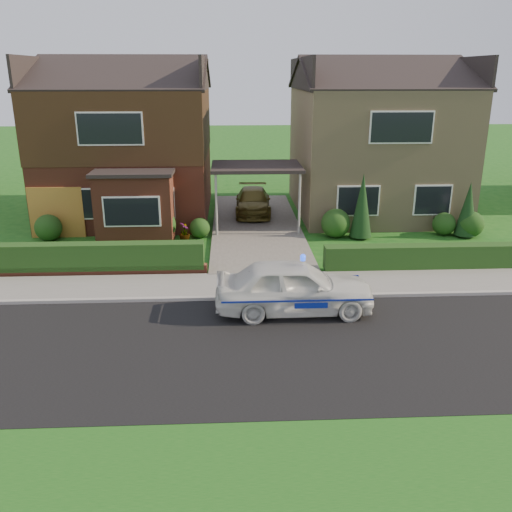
{
  "coord_description": "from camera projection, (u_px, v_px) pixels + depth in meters",
  "views": [
    {
      "loc": [
        -1.12,
        -11.96,
        6.49
      ],
      "look_at": [
        -0.38,
        3.5,
        1.23
      ],
      "focal_mm": 38.0,
      "sensor_mm": 36.0,
      "label": 1
    }
  ],
  "objects": [
    {
      "name": "sidewalk",
      "position": [
        267.0,
        285.0,
        17.31
      ],
      "size": [
        60.0,
        2.0,
        0.1
      ],
      "primitive_type": "cube",
      "color": "slate",
      "rests_on": "ground"
    },
    {
      "name": "hedge_right",
      "position": [
        431.0,
        270.0,
        18.78
      ],
      "size": [
        7.5,
        0.55,
        0.8
      ],
      "primitive_type": "cube",
      "color": "#123815",
      "rests_on": "ground"
    },
    {
      "name": "garage_door",
      "position": [
        57.0,
        213.0,
        22.16
      ],
      "size": [
        2.2,
        0.1,
        2.1
      ],
      "primitive_type": "cube",
      "color": "#975F20",
      "rests_on": "ground"
    },
    {
      "name": "house_right",
      "position": [
        375.0,
        135.0,
        25.78
      ],
      "size": [
        7.5,
        8.06,
        7.25
      ],
      "color": "tan",
      "rests_on": "ground"
    },
    {
      "name": "dwarf_wall",
      "position": [
        92.0,
        271.0,
        18.14
      ],
      "size": [
        7.7,
        0.25,
        0.36
      ],
      "primitive_type": "cube",
      "color": "brown",
      "rests_on": "ground"
    },
    {
      "name": "driveway_car",
      "position": [
        253.0,
        201.0,
        25.65
      ],
      "size": [
        1.75,
        4.03,
        1.16
      ],
      "primitive_type": "imported",
      "rotation": [
        0.0,
        0.0,
        -0.03
      ],
      "color": "brown",
      "rests_on": "driveway"
    },
    {
      "name": "road",
      "position": [
        278.0,
        348.0,
        13.45
      ],
      "size": [
        60.0,
        6.0,
        0.02
      ],
      "primitive_type": "cube",
      "color": "black",
      "rests_on": "ground"
    },
    {
      "name": "shrub_left_mid",
      "position": [
        160.0,
        225.0,
        21.85
      ],
      "size": [
        1.32,
        1.32,
        1.32
      ],
      "primitive_type": "sphere",
      "color": "#123815",
      "rests_on": "ground"
    },
    {
      "name": "driveway",
      "position": [
        256.0,
        226.0,
        23.84
      ],
      "size": [
        3.8,
        12.0,
        0.12
      ],
      "primitive_type": "cube",
      "color": "#666059",
      "rests_on": "ground"
    },
    {
      "name": "conifer_a",
      "position": [
        362.0,
        208.0,
        21.93
      ],
      "size": [
        0.9,
        0.9,
        2.6
      ],
      "primitive_type": "cone",
      "color": "black",
      "rests_on": "ground"
    },
    {
      "name": "potted_plant_a",
      "position": [
        8.0,
        257.0,
        19.09
      ],
      "size": [
        0.41,
        0.34,
        0.66
      ],
      "primitive_type": "imported",
      "rotation": [
        0.0,
        0.0,
        -0.35
      ],
      "color": "gray",
      "rests_on": "ground"
    },
    {
      "name": "grass_verge",
      "position": [
        305.0,
        497.0,
        8.72
      ],
      "size": [
        60.0,
        4.0,
        0.01
      ],
      "primitive_type": "cube",
      "color": "#175215",
      "rests_on": "ground"
    },
    {
      "name": "potted_plant_c",
      "position": [
        184.0,
        233.0,
        21.7
      ],
      "size": [
        0.49,
        0.49,
        0.79
      ],
      "primitive_type": "imported",
      "rotation": [
        0.0,
        0.0,
        1.7
      ],
      "color": "gray",
      "rests_on": "ground"
    },
    {
      "name": "house_left",
      "position": [
        129.0,
        133.0,
        25.11
      ],
      "size": [
        7.5,
        9.53,
        7.25
      ],
      "color": "brown",
      "rests_on": "ground"
    },
    {
      "name": "conifer_b",
      "position": [
        468.0,
        211.0,
        22.19
      ],
      "size": [
        0.9,
        0.9,
        2.2
      ],
      "primitive_type": "cone",
      "color": "black",
      "rests_on": "ground"
    },
    {
      "name": "shrub_left_far",
      "position": [
        48.0,
        228.0,
        21.88
      ],
      "size": [
        1.08,
        1.08,
        1.08
      ],
      "primitive_type": "sphere",
      "color": "#123815",
      "rests_on": "ground"
    },
    {
      "name": "shrub_right_near",
      "position": [
        336.0,
        223.0,
        22.3
      ],
      "size": [
        1.2,
        1.2,
        1.2
      ],
      "primitive_type": "sphere",
      "color": "#123815",
      "rests_on": "ground"
    },
    {
      "name": "police_car",
      "position": [
        294.0,
        287.0,
        15.25
      ],
      "size": [
        4.09,
        4.47,
        1.68
      ],
      "rotation": [
        0.0,
        0.0,
        1.58
      ],
      "color": "silver",
      "rests_on": "ground"
    },
    {
      "name": "shrub_right_far",
      "position": [
        471.0,
        224.0,
        22.38
      ],
      "size": [
        1.08,
        1.08,
        1.08
      ],
      "primitive_type": "sphere",
      "color": "#123815",
      "rests_on": "ground"
    },
    {
      "name": "hedge_left",
      "position": [
        94.0,
        274.0,
        18.34
      ],
      "size": [
        7.5,
        0.55,
        0.9
      ],
      "primitive_type": "cube",
      "color": "#123815",
      "rests_on": "ground"
    },
    {
      "name": "carport_link",
      "position": [
        256.0,
        168.0,
        22.96
      ],
      "size": [
        3.8,
        3.0,
        2.77
      ],
      "color": "black",
      "rests_on": "ground"
    },
    {
      "name": "potted_plant_b",
      "position": [
        124.0,
        235.0,
        21.61
      ],
      "size": [
        0.46,
        0.46,
        0.66
      ],
      "primitive_type": "imported",
      "rotation": [
        0.0,
        0.0,
        0.79
      ],
      "color": "gray",
      "rests_on": "ground"
    },
    {
      "name": "shrub_left_near",
      "position": [
        200.0,
        228.0,
        22.29
      ],
      "size": [
        0.84,
        0.84,
        0.84
      ],
      "primitive_type": "sphere",
      "color": "#123815",
      "rests_on": "ground"
    },
    {
      "name": "shrub_right_mid",
      "position": [
        444.0,
        224.0,
        22.64
      ],
      "size": [
        0.96,
        0.96,
        0.96
      ],
      "primitive_type": "sphere",
      "color": "#123815",
      "rests_on": "ground"
    },
    {
      "name": "ground",
      "position": [
        278.0,
        348.0,
        13.45
      ],
      "size": [
        120.0,
        120.0,
        0.0
      ],
      "primitive_type": "plane",
      "color": "#175215",
      "rests_on": "ground"
    },
    {
      "name": "kerb",
      "position": [
        269.0,
        297.0,
        16.32
      ],
      "size": [
        60.0,
        0.16,
        0.12
      ],
      "primitive_type": "cube",
      "color": "#9E9993",
      "rests_on": "ground"
    }
  ]
}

